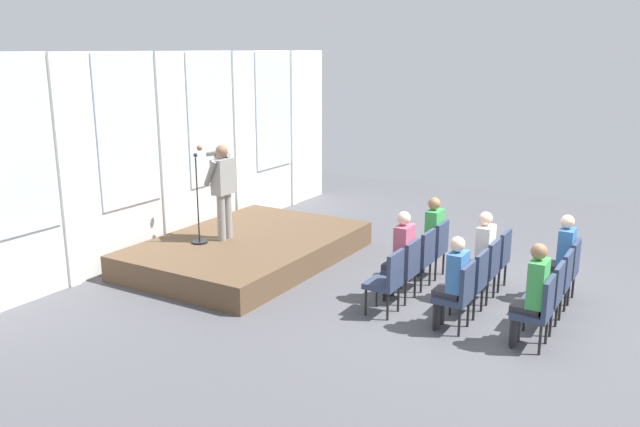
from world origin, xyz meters
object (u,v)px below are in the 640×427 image
Objects in this scene: audience_r1_c0 at (453,278)px; chair_r1_c1 at (473,279)px; audience_r0_c1 at (401,251)px; audience_r2_c3 at (562,253)px; chair_r0_c0 at (388,279)px; chair_r2_c0 at (538,308)px; audience_r1_c2 at (482,252)px; chair_r2_c3 at (566,267)px; chair_r0_c3 at (435,246)px; chair_r1_c3 at (497,256)px; chair_r2_c1 at (549,293)px; chair_r2_c2 at (558,279)px; chair_r0_c1 at (405,267)px; chair_r1_c0 at (458,293)px; audience_r0_c3 at (431,233)px; mic_stand at (199,224)px; audience_r2_c0 at (533,290)px; speaker at (223,185)px; chair_r0_c2 at (421,256)px; chair_r1_c2 at (486,267)px.

audience_r1_c0 is 1.38× the size of chair_r1_c1.
audience_r0_c1 is 1.04× the size of audience_r2_c3.
chair_r0_c0 is 1.00× the size of chair_r2_c0.
audience_r1_c2 is 1.28m from chair_r2_c3.
chair_r0_c3 is 1.00× the size of chair_r1_c3.
chair_r2_c2 is at bearing 0.00° from chair_r2_c1.
chair_r2_c3 is (1.22, -2.05, 0.00)m from chair_r0_c1.
chair_r2_c0 is at bearing -105.96° from audience_r0_c1.
chair_r2_c3 is (1.83, -2.05, 0.00)m from chair_r0_c0.
audience_r0_c1 is at bearing 61.11° from chair_r1_c0.
audience_r0_c3 reaches higher than chair_r1_c1.
chair_r1_c3 and chair_r2_c2 have the same top height.
mic_stand reaches higher than audience_r2_c0.
speaker is at bearing 81.79° from chair_r1_c0.
chair_r0_c1 is 0.71× the size of audience_r2_c3.
audience_r1_c0 is 0.95× the size of audience_r1_c2.
audience_r2_c3 reaches higher than chair_r0_c1.
audience_r0_c3 is at bearing 3.77° from chair_r0_c1.
chair_r0_c2 is 2.07m from audience_r2_c3.
speaker is 1.21× the size of audience_r0_c1.
chair_r1_c1 is 1.00× the size of chair_r2_c0.
chair_r2_c0 is at bearing -139.91° from chair_r1_c2.
audience_r1_c0 is at bearing -150.75° from audience_r0_c3.
chair_r2_c0 is 0.23m from audience_r2_c0.
chair_r2_c2 is at bearing -74.04° from audience_r0_c1.
chair_r0_c1 is 0.24m from audience_r0_c1.
audience_r1_c2 is at bearing 118.88° from chair_r2_c3.
chair_r1_c3 is 1.00× the size of chair_r2_c1.
chair_r1_c1 is at bearing -137.77° from audience_r0_c3.
chair_r0_c3 and chair_r1_c1 have the same top height.
chair_r1_c3 and chair_r2_c0 have the same top height.
audience_r1_c0 is 1.12m from chair_r2_c0.
chair_r2_c1 is at bearing -119.75° from audience_r0_c3.
mic_stand is at bearing 151.01° from speaker.
chair_r2_c2 is (0.00, -2.05, 0.00)m from chair_r0_c2.
audience_r1_c0 reaches higher than chair_r1_c0.
speaker is 1.07× the size of mic_stand.
audience_r1_c0 is at bearing 177.41° from chair_r1_c3.
chair_r2_c0 is at bearing -120.71° from chair_r1_c1.
chair_r1_c3 is 0.69× the size of audience_r2_c0.
speaker is 4.47m from audience_r1_c2.
audience_r0_c1 is at bearing 172.64° from chair_r0_c2.
audience_r1_c0 is 1.38× the size of chair_r1_c3.
speaker is at bearing 89.57° from chair_r1_c1.
chair_r0_c2 and chair_r2_c2 have the same top height.
chair_r1_c3 is at bearing -42.18° from audience_r0_c1.
audience_r2_c3 is at bearing -29.33° from audience_r1_c0.
chair_r2_c1 is (-0.03, -5.49, -0.86)m from speaker.
audience_r2_c0 is 1.83m from audience_r2_c3.
chair_r1_c0 is at bearing 180.00° from chair_r1_c1.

